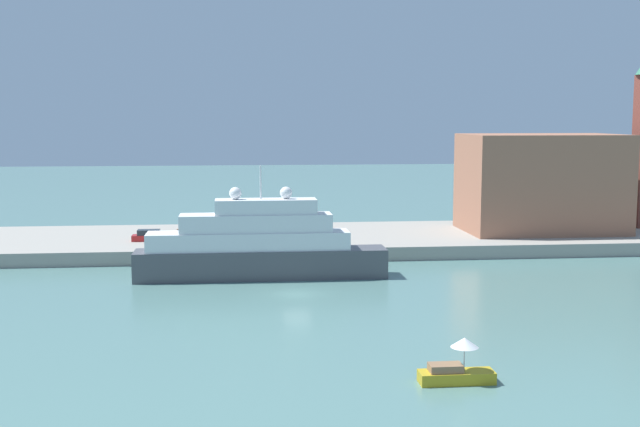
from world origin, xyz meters
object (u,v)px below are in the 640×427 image
(harbor_building, at_px, (541,183))
(parked_car, at_px, (150,236))
(mooring_bollard, at_px, (282,245))
(small_motorboat, at_px, (457,368))
(person_figure, at_px, (178,236))
(large_yacht, at_px, (258,247))

(harbor_building, distance_m, parked_car, 50.03)
(parked_car, xyz_separation_m, mooring_bollard, (15.40, -6.71, -0.22))
(small_motorboat, distance_m, mooring_bollard, 43.94)
(small_motorboat, bearing_deg, parked_car, 115.54)
(person_figure, bearing_deg, parked_car, 150.65)
(mooring_bollard, bearing_deg, large_yacht, -107.75)
(small_motorboat, distance_m, harbor_building, 59.42)
(harbor_building, height_order, person_figure, harbor_building)
(harbor_building, xyz_separation_m, parked_car, (-49.60, -3.25, -5.70))
(large_yacht, bearing_deg, small_motorboat, -71.53)
(parked_car, distance_m, mooring_bollard, 16.80)
(person_figure, bearing_deg, harbor_building, 6.37)
(small_motorboat, height_order, harbor_building, harbor_building)
(parked_car, bearing_deg, person_figure, -29.35)
(large_yacht, distance_m, mooring_bollard, 9.72)
(large_yacht, bearing_deg, mooring_bollard, 72.25)
(harbor_building, bearing_deg, mooring_bollard, -163.76)
(large_yacht, xyz_separation_m, parked_car, (-12.47, 15.88, -1.06))
(parked_car, relative_size, mooring_bollard, 6.24)
(parked_car, bearing_deg, harbor_building, 3.75)
(large_yacht, height_order, person_figure, large_yacht)
(small_motorboat, relative_size, mooring_bollard, 6.68)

